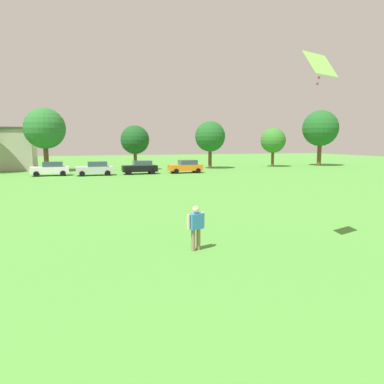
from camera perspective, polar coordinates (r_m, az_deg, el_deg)
ground_plane at (r=30.78m, az=-15.94°, el=-0.01°), size 160.00×160.00×0.00m
adult_bystander at (r=13.68m, az=0.60°, el=-5.02°), size 0.77×0.47×1.70m
kite at (r=14.68m, az=19.40°, el=18.11°), size 1.52×1.06×1.18m
parked_car_white_0 at (r=46.75m, az=-21.16°, el=3.42°), size 4.30×2.02×1.68m
parked_car_silver_1 at (r=45.52m, az=-14.86°, el=3.58°), size 4.30×2.02×1.68m
parked_car_black_2 at (r=46.40m, az=-8.07°, el=3.85°), size 4.30×2.02×1.68m
parked_car_orange_3 at (r=47.56m, az=-0.96°, el=4.02°), size 4.30×2.02×1.68m
tree_left at (r=53.72m, az=-21.99°, el=9.15°), size 5.49×5.49×8.55m
tree_center_left at (r=53.01m, az=-8.89°, el=8.02°), size 4.06×4.06×6.33m
tree_center_right at (r=55.53m, az=2.85°, el=8.62°), size 4.54×4.54×7.08m
tree_right at (r=60.86m, az=12.53°, el=7.84°), size 4.00×4.00×6.23m
tree_far_right at (r=65.45m, az=19.39°, el=9.33°), size 5.91×5.91×9.21m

